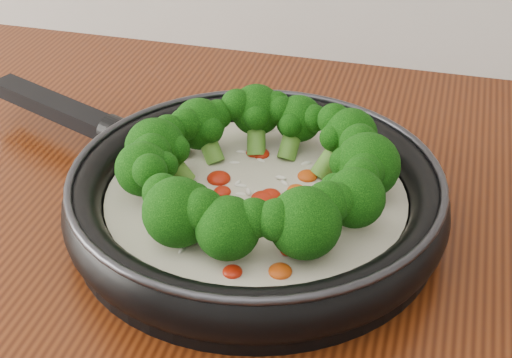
# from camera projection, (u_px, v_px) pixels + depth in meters

# --- Properties ---
(skillet) EXTENTS (0.55, 0.44, 0.09)m
(skillet) POSITION_uv_depth(u_px,v_px,m) (254.00, 191.00, 0.67)
(skillet) COLOR black
(skillet) RESTS_ON counter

